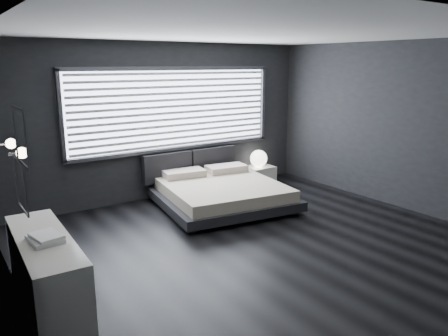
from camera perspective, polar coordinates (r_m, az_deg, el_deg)
room at (r=5.76m, az=4.80°, el=3.20°), size 6.04×6.00×2.80m
window at (r=8.07m, az=-6.31°, el=7.64°), size 4.14×0.09×1.52m
headboard at (r=8.32m, az=-4.37°, el=0.59°), size 1.96×0.16×0.52m
sconce_near at (r=4.57m, az=-24.92°, el=1.79°), size 0.18×0.11×0.11m
sconce_far at (r=5.15m, az=-26.10°, el=2.88°), size 0.18×0.11×0.11m
wall_art_upper at (r=3.93m, az=-25.06°, el=3.76°), size 0.01×0.48×0.48m
wall_art_lower at (r=4.26m, az=-25.02°, el=-2.03°), size 0.01×0.48×0.48m
bed at (r=7.54m, az=-0.27°, el=-3.23°), size 2.37×2.29×0.54m
nightstand at (r=9.17m, az=4.62°, el=-0.78°), size 0.57×0.48×0.33m
orb_lamp at (r=9.05m, az=4.54°, el=1.24°), size 0.35×0.35×0.35m
dresser at (r=4.96m, az=-22.17°, el=-12.23°), size 0.56×1.81×0.72m
book_stack at (r=4.70m, az=-22.26°, el=-8.45°), size 0.32×0.40×0.08m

